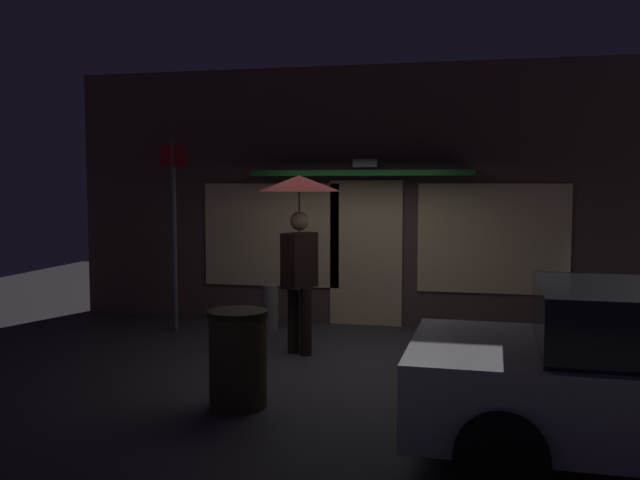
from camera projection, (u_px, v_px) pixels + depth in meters
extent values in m
plane|color=#38353A|center=(338.00, 360.00, 8.49)|extent=(18.00, 18.00, 0.00)
cube|color=brown|center=(368.00, 196.00, 10.61)|extent=(9.34, 0.30, 3.91)
cube|color=#F9D199|center=(366.00, 253.00, 10.52)|extent=(1.10, 0.04, 2.20)
cube|color=#F9D199|center=(271.00, 235.00, 10.82)|extent=(2.16, 0.04, 1.60)
cube|color=#F9D199|center=(493.00, 239.00, 10.09)|extent=(2.16, 0.04, 1.60)
cube|color=white|center=(366.00, 163.00, 10.33)|extent=(0.36, 0.16, 0.12)
cube|color=#144C19|center=(363.00, 173.00, 10.10)|extent=(3.20, 0.70, 0.08)
cylinder|color=black|center=(306.00, 322.00, 8.70)|extent=(0.15, 0.15, 0.85)
cylinder|color=black|center=(293.00, 320.00, 8.82)|extent=(0.15, 0.15, 0.85)
cube|color=black|center=(299.00, 260.00, 8.70)|extent=(0.41, 0.52, 0.69)
cube|color=silver|center=(289.00, 260.00, 8.67)|extent=(0.08, 0.14, 0.55)
cube|color=red|center=(289.00, 262.00, 8.67)|extent=(0.04, 0.06, 0.44)
sphere|color=tan|center=(299.00, 221.00, 8.66)|extent=(0.23, 0.23, 0.23)
cylinder|color=slate|center=(299.00, 217.00, 8.65)|extent=(0.02, 0.02, 1.02)
cone|color=#4C0C0C|center=(299.00, 183.00, 8.62)|extent=(1.03, 1.03, 0.19)
cylinder|color=black|center=(499.00, 385.00, 6.32)|extent=(0.64, 0.23, 0.64)
cylinder|color=black|center=(501.00, 458.00, 4.65)|extent=(0.64, 0.23, 0.64)
cylinder|color=#595B60|center=(174.00, 236.00, 9.97)|extent=(0.07, 0.07, 2.79)
cube|color=red|center=(172.00, 156.00, 9.86)|extent=(0.40, 0.02, 0.30)
cylinder|color=slate|center=(270.00, 308.00, 10.08)|extent=(0.24, 0.24, 0.68)
cylinder|color=#473823|center=(238.00, 362.00, 6.69)|extent=(0.55, 0.55, 0.88)
cylinder|color=black|center=(238.00, 314.00, 6.65)|extent=(0.58, 0.58, 0.06)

